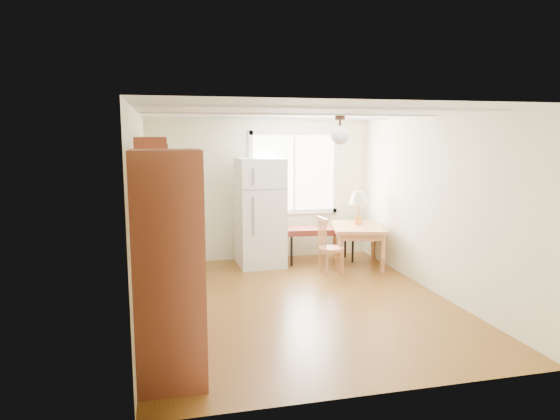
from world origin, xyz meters
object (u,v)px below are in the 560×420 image
object	(u,v)px
dining_table	(358,231)
refrigerator	(260,212)
chair	(327,242)
bench	(319,231)

from	to	relation	value
dining_table	refrigerator	bearing A→B (deg)	-179.33
dining_table	chair	size ratio (longest dim) A/B	1.40
dining_table	chair	distance (m)	0.81
refrigerator	bench	xyz separation A→B (m)	(1.06, -0.01, -0.37)
refrigerator	dining_table	world-z (taller)	refrigerator
bench	chair	xyz separation A→B (m)	(-0.14, -0.80, -0.02)
dining_table	chair	world-z (taller)	chair
bench	refrigerator	bearing A→B (deg)	-173.31
bench	chair	size ratio (longest dim) A/B	1.50
bench	chair	distance (m)	0.81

